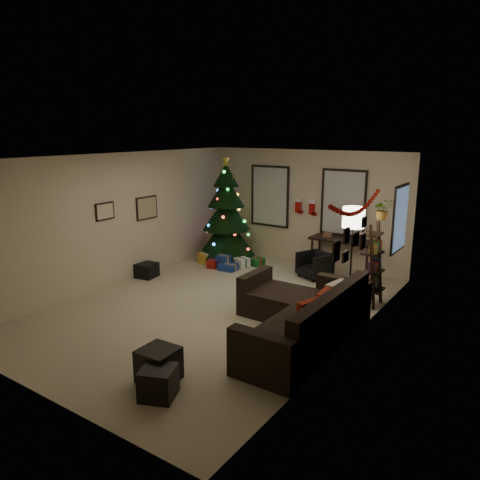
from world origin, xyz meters
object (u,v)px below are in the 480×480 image
sofa (302,319)px  bookshelf (375,266)px  christmas_tree (226,217)px  desk (342,243)px  desk_chair (314,265)px

sofa → bookshelf: (0.48, 1.94, 0.46)m
christmas_tree → sofa: bearing=-39.5°
desk → bookshelf: bearing=-51.2°
desk_chair → desk: bearing=85.6°
christmas_tree → bookshelf: bearing=-13.6°
sofa → desk: 3.56m
christmas_tree → desk_chair: (2.42, -0.10, -0.79)m
christmas_tree → bookshelf: size_ratio=1.68×
desk_chair → bookshelf: size_ratio=0.37×
desk → desk_chair: 0.85m
desk_chair → bookshelf: bearing=-4.5°
christmas_tree → desk_chair: christmas_tree is taller
sofa → desk: sofa is taller
desk → bookshelf: (1.22, -1.52, 0.06)m
christmas_tree → desk: (2.78, 0.55, -0.38)m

